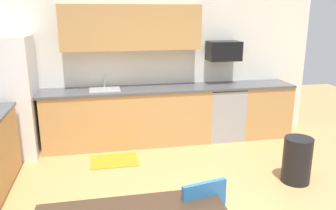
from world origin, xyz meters
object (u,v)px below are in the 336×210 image
(microwave, at_px, (224,51))
(trash_bin, at_px, (297,160))
(oven_range, at_px, (223,112))
(refrigerator, at_px, (8,98))

(microwave, xyz_separation_m, trash_bin, (0.36, -1.85, -1.20))
(oven_range, xyz_separation_m, trash_bin, (0.36, -1.75, -0.16))
(oven_range, bearing_deg, trash_bin, -78.36)
(refrigerator, xyz_separation_m, microwave, (3.42, 0.18, 0.60))
(refrigerator, relative_size, trash_bin, 3.02)
(refrigerator, distance_m, oven_range, 3.45)
(oven_range, bearing_deg, refrigerator, -178.66)
(refrigerator, xyz_separation_m, trash_bin, (3.78, -1.67, -0.60))
(oven_range, relative_size, trash_bin, 1.52)
(refrigerator, bearing_deg, trash_bin, -23.84)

